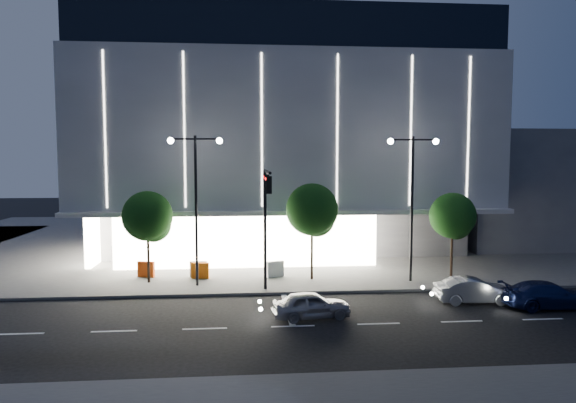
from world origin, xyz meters
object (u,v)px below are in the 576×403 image
(traffic_mast, at_px, (266,207))
(street_lamp_west, at_px, (196,188))
(car_second, at_px, (474,290))
(barrier_d, at_px, (275,269))
(car_third, at_px, (548,295))
(tree_left, at_px, (148,219))
(tree_mid, at_px, (312,212))
(tree_right, at_px, (453,218))
(car_lead, at_px, (311,305))
(barrier_c, at_px, (200,271))
(street_lamp_east, at_px, (412,187))
(barrier_b, at_px, (199,269))
(barrier_a, at_px, (146,269))

(traffic_mast, xyz_separation_m, street_lamp_west, (-4.00, 2.66, 0.93))
(car_second, relative_size, barrier_d, 3.71)
(car_third, xyz_separation_m, barrier_d, (-13.58, 7.52, -0.03))
(tree_left, distance_m, car_second, 19.08)
(tree_left, relative_size, tree_mid, 0.93)
(tree_right, xyz_separation_m, car_lead, (-10.03, -7.39, -3.24))
(tree_left, distance_m, tree_right, 19.00)
(barrier_c, bearing_deg, traffic_mast, -38.34)
(tree_right, distance_m, barrier_c, 16.33)
(traffic_mast, distance_m, car_second, 11.95)
(street_lamp_east, bearing_deg, barrier_c, 172.31)
(street_lamp_east, height_order, car_third, street_lamp_east)
(street_lamp_west, xyz_separation_m, barrier_b, (-0.11, 2.24, -5.31))
(traffic_mast, distance_m, street_lamp_west, 4.89)
(car_third, height_order, barrier_b, car_third)
(street_lamp_east, bearing_deg, tree_mid, 170.31)
(tree_right, bearing_deg, tree_mid, 180.00)
(street_lamp_west, relative_size, barrier_c, 8.18)
(barrier_a, bearing_deg, barrier_c, 6.80)
(street_lamp_east, height_order, tree_mid, street_lamp_east)
(traffic_mast, xyz_separation_m, tree_mid, (3.03, 3.68, -0.69))
(tree_left, height_order, barrier_d, tree_left)
(tree_mid, relative_size, barrier_a, 5.59)
(street_lamp_east, xyz_separation_m, car_second, (1.97, -4.52, -5.28))
(tree_left, relative_size, car_second, 1.40)
(car_third, distance_m, barrier_d, 15.52)
(street_lamp_east, bearing_deg, car_third, -46.96)
(traffic_mast, height_order, car_lead, traffic_mast)
(street_lamp_west, relative_size, barrier_a, 8.18)
(car_lead, xyz_separation_m, barrier_a, (-9.43, 8.80, 0.01))
(barrier_c, relative_size, barrier_d, 1.00)
(barrier_a, bearing_deg, tree_left, -54.28)
(street_lamp_west, height_order, barrier_d, street_lamp_west)
(car_lead, distance_m, barrier_a, 12.89)
(street_lamp_west, relative_size, tree_mid, 1.46)
(street_lamp_east, height_order, barrier_b, street_lamp_east)
(tree_mid, bearing_deg, barrier_d, 160.87)
(street_lamp_west, xyz_separation_m, car_second, (14.97, -4.52, -5.28))
(car_lead, height_order, car_second, car_second)
(car_lead, bearing_deg, barrier_c, 29.03)
(traffic_mast, xyz_separation_m, street_lamp_east, (9.00, 2.66, 0.93))
(traffic_mast, xyz_separation_m, barrier_a, (-7.43, 5.09, -4.38))
(barrier_b, height_order, barrier_d, same)
(barrier_d, bearing_deg, barrier_b, 156.34)
(traffic_mast, bearing_deg, barrier_b, 129.92)
(tree_right, xyz_separation_m, car_third, (2.32, -6.74, -3.21))
(street_lamp_west, height_order, tree_left, street_lamp_west)
(tree_mid, height_order, barrier_d, tree_mid)
(tree_right, distance_m, barrier_d, 11.74)
(street_lamp_west, bearing_deg, car_third, -17.32)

